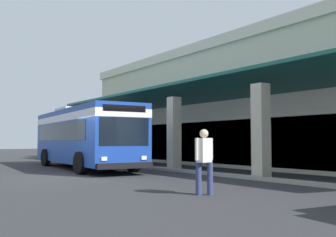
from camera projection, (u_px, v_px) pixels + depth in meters
ground at (216, 169)px, 20.52m from camera, size 120.00×120.00×0.00m
curb_strip at (164, 169)px, 19.66m from camera, size 34.89×0.50×0.12m
plaza_building at (284, 107)px, 25.47m from camera, size 29.37×15.59×7.42m
transit_bus at (83, 134)px, 20.92m from camera, size 11.40×3.64×3.34m
pedestrian at (204, 157)px, 10.56m from camera, size 0.38×0.70×1.78m
potted_palm at (107, 153)px, 27.51m from camera, size 1.96×1.76×2.18m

